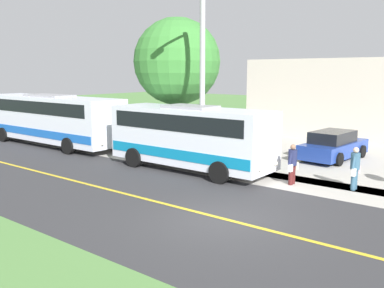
{
  "coord_description": "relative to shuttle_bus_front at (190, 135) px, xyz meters",
  "views": [
    {
      "loc": [
        10.11,
        6.71,
        4.35
      ],
      "look_at": [
        -3.5,
        -3.96,
        1.4
      ],
      "focal_mm": 39.51,
      "sensor_mm": 36.0,
      "label": 1
    }
  ],
  "objects": [
    {
      "name": "tree_curbside",
      "position": [
        -2.92,
        -3.21,
        3.29
      ],
      "size": [
        4.61,
        4.61,
        7.21
      ],
      "color": "brown",
      "rests_on": "ground"
    },
    {
      "name": "parked_car_near",
      "position": [
        -6.28,
        4.23,
        -0.91
      ],
      "size": [
        4.54,
        2.31,
        1.45
      ],
      "color": "navy",
      "rests_on": "ground"
    },
    {
      "name": "shuttle_bus_front",
      "position": [
        0.0,
        0.0,
        0.0
      ],
      "size": [
        2.61,
        7.85,
        2.91
      ],
      "color": "silver",
      "rests_on": "ground"
    },
    {
      "name": "transit_bus_rear",
      "position": [
        -0.07,
        -10.79,
        0.07
      ],
      "size": [
        2.75,
        10.98,
        3.03
      ],
      "color": "silver",
      "rests_on": "ground"
    },
    {
      "name": "pedestrian_waiting",
      "position": [
        -0.48,
        4.7,
        -0.75
      ],
      "size": [
        0.72,
        0.34,
        1.59
      ],
      "color": "#4C1919",
      "rests_on": "ground"
    },
    {
      "name": "street_light_pole",
      "position": [
        -0.4,
        0.27,
        2.7
      ],
      "size": [
        1.97,
        0.24,
        7.78
      ],
      "color": "#9E9EA3",
      "rests_on": "ground"
    },
    {
      "name": "road_centre_line",
      "position": [
        4.48,
        4.82,
        -1.59
      ],
      "size": [
        0.16,
        100.0,
        0.0
      ],
      "primitive_type": "cube",
      "color": "gold",
      "rests_on": "ground"
    },
    {
      "name": "ground_plane",
      "position": [
        4.48,
        4.82,
        -1.6
      ],
      "size": [
        120.0,
        120.0,
        0.0
      ],
      "primitive_type": "plane",
      "color": "#548442"
    },
    {
      "name": "pedestrian_with_bags",
      "position": [
        -1.21,
        6.86,
        -0.74
      ],
      "size": [
        0.72,
        0.34,
        1.61
      ],
      "color": "#335972",
      "rests_on": "ground"
    },
    {
      "name": "road_surface",
      "position": [
        4.48,
        4.82,
        -1.6
      ],
      "size": [
        8.0,
        100.0,
        0.01
      ],
      "primitive_type": "cube",
      "color": "#333335",
      "rests_on": "ground"
    },
    {
      "name": "sidewalk",
      "position": [
        -0.72,
        4.82,
        -1.6
      ],
      "size": [
        2.4,
        100.0,
        0.01
      ],
      "primitive_type": "cube",
      "color": "#B2ADA3",
      "rests_on": "ground"
    }
  ]
}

